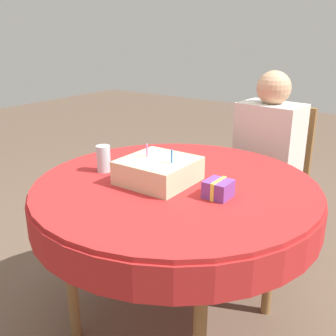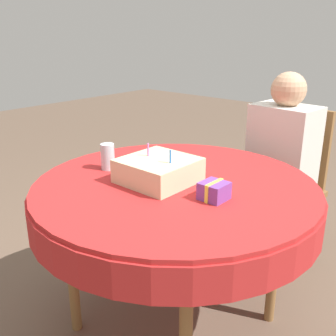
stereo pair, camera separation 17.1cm
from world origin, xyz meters
The scene contains 7 objects.
ground_plane centered at (0.00, 0.00, 0.00)m, with size 12.00×12.00×0.00m, color brown.
dining_table centered at (0.00, 0.00, 0.68)m, with size 1.28×1.28×0.77m.
chair centered at (0.09, 0.98, 0.52)m, with size 0.47×0.47×0.97m.
person centered at (0.08, 0.88, 0.72)m, with size 0.39×0.37×1.19m.
birthday_cake centered at (-0.07, -0.04, 0.83)m, with size 0.30×0.30×0.16m.
drinking_glass centered at (-0.36, -0.08, 0.84)m, with size 0.07×0.07×0.13m.
gift_box centered at (0.23, -0.04, 0.81)m, with size 0.10×0.11×0.08m.
Camera 2 is at (1.05, -1.25, 1.41)m, focal length 42.00 mm.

